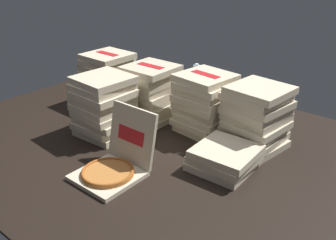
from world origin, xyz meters
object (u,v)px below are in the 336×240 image
pizza_stack_left_mid (108,78)px  water_bottle_3 (180,88)px  pizza_stack_right_near (150,93)px  water_bottle_4 (142,86)px  open_pizza_box (115,162)px  ice_bucket (167,82)px  water_bottle_1 (196,76)px  water_bottle_2 (146,80)px  pizza_stack_left_near (104,106)px  water_bottle_0 (149,74)px  pizza_stack_right_mid (225,158)px  pizza_stack_left_far (256,117)px  pizza_stack_center_near (205,103)px

pizza_stack_left_mid → water_bottle_3: (0.48, 0.43, -0.10)m
pizza_stack_right_near → water_bottle_4: (-0.35, 0.29, -0.10)m
open_pizza_box → ice_bucket: (-0.69, 1.33, 0.00)m
water_bottle_1 → water_bottle_2: bearing=-126.5°
water_bottle_1 → pizza_stack_left_mid: bearing=-116.7°
ice_bucket → water_bottle_4: bearing=-98.7°
pizza_stack_left_near → water_bottle_3: 0.89m
water_bottle_0 → water_bottle_3: 0.51m
open_pizza_box → water_bottle_0: 1.64m
pizza_stack_left_near → water_bottle_4: bearing=111.4°
pizza_stack_right_mid → water_bottle_3: (-0.93, 0.74, 0.04)m
ice_bucket → water_bottle_4: 0.30m
water_bottle_4 → open_pizza_box: bearing=-54.5°
pizza_stack_right_near → water_bottle_2: bearing=135.6°
pizza_stack_left_far → water_bottle_3: size_ratio=1.80×
pizza_stack_left_mid → ice_bucket: size_ratio=1.52×
pizza_stack_center_near → ice_bucket: 0.92m
water_bottle_1 → water_bottle_2: 0.51m
open_pizza_box → pizza_stack_left_near: pizza_stack_left_near is taller
pizza_stack_right_mid → pizza_stack_center_near: bearing=138.0°
open_pizza_box → pizza_stack_left_mid: 1.22m
pizza_stack_left_near → pizza_stack_right_mid: 0.97m
pizza_stack_left_mid → water_bottle_1: 0.89m
water_bottle_1 → water_bottle_4: (-0.22, -0.55, 0.00)m
pizza_stack_left_far → pizza_stack_right_near: (-0.88, -0.12, 0.00)m
pizza_stack_left_far → pizza_stack_right_near: size_ratio=0.99×
open_pizza_box → pizza_stack_left_far: (0.49, 0.87, 0.14)m
pizza_stack_left_far → pizza_stack_right_mid: bearing=-90.1°
pizza_stack_left_near → pizza_stack_right_near: 0.42m
pizza_stack_left_near → pizza_stack_right_mid: bearing=8.7°
pizza_stack_left_near → pizza_stack_center_near: size_ratio=0.99×
pizza_stack_left_near → water_bottle_4: 0.76m
open_pizza_box → pizza_stack_left_mid: (-0.92, 0.79, 0.14)m
open_pizza_box → water_bottle_4: open_pizza_box is taller
water_bottle_4 → pizza_stack_right_mid: bearing=-24.3°
pizza_stack_right_mid → pizza_stack_left_far: pizza_stack_left_far is taller
pizza_stack_left_near → water_bottle_2: pizza_stack_left_near is taller
pizza_stack_left_near → water_bottle_2: 0.92m
pizza_stack_left_mid → water_bottle_4: pizza_stack_left_mid is taller
water_bottle_0 → water_bottle_4: 0.37m
open_pizza_box → pizza_stack_left_far: 1.01m
pizza_stack_right_mid → pizza_stack_left_far: bearing=89.9°
pizza_stack_left_near → water_bottle_4: (-0.27, 0.70, -0.10)m
open_pizza_box → pizza_stack_left_far: size_ratio=1.02×
ice_bucket → water_bottle_3: (0.25, -0.12, 0.03)m
pizza_stack_right_near → water_bottle_0: 0.82m
water_bottle_0 → pizza_stack_center_near: bearing=-25.8°
water_bottle_2 → water_bottle_4: size_ratio=1.00×
pizza_stack_right_near → pizza_stack_center_near: bearing=12.1°
pizza_stack_right_near → ice_bucket: 0.67m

